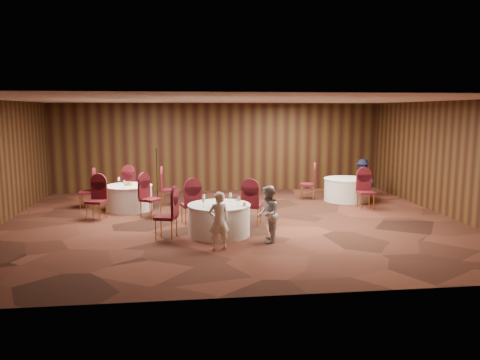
{
  "coord_description": "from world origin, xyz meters",
  "views": [
    {
      "loc": [
        -1.29,
        -11.99,
        2.92
      ],
      "look_at": [
        0.2,
        0.2,
        1.1
      ],
      "focal_mm": 35.0,
      "sensor_mm": 36.0,
      "label": 1
    }
  ],
  "objects": [
    {
      "name": "tabletop_left",
      "position": [
        -2.9,
        1.93,
        0.82
      ],
      "size": [
        0.85,
        0.77,
        0.22
      ],
      "color": "silver",
      "rests_on": "table_left"
    },
    {
      "name": "tabletop_main",
      "position": [
        -0.33,
        -1.32,
        0.84
      ],
      "size": [
        1.06,
        1.11,
        0.22
      ],
      "color": "silver",
      "rests_on": "table_main"
    },
    {
      "name": "table_left",
      "position": [
        -2.91,
        1.92,
        0.38
      ],
      "size": [
        1.39,
        1.39,
        0.74
      ],
      "color": "white",
      "rests_on": "ground"
    },
    {
      "name": "chairs_main",
      "position": [
        -0.79,
        -0.51,
        0.5
      ],
      "size": [
        2.82,
        1.98,
        1.0
      ],
      "color": "#430D10",
      "rests_on": "ground"
    },
    {
      "name": "room_shell",
      "position": [
        0.0,
        0.0,
        1.96
      ],
      "size": [
        12.0,
        12.0,
        12.0
      ],
      "color": "silver",
      "rests_on": "ground"
    },
    {
      "name": "woman_b",
      "position": [
        0.56,
        -1.96,
        0.64
      ],
      "size": [
        0.63,
        0.72,
        1.28
      ],
      "primitive_type": "imported",
      "rotation": [
        0.0,
        0.0,
        4.46
      ],
      "color": "#B0B0B5",
      "rests_on": "ground"
    },
    {
      "name": "man_c",
      "position": [
        4.81,
        3.26,
        0.65
      ],
      "size": [
        0.93,
        0.93,
        1.29
      ],
      "primitive_type": "imported",
      "rotation": [
        0.0,
        0.0,
        5.51
      ],
      "color": "black",
      "rests_on": "ground"
    },
    {
      "name": "woman_a",
      "position": [
        -0.57,
        -2.37,
        0.62
      ],
      "size": [
        0.51,
        0.39,
        1.25
      ],
      "primitive_type": "imported",
      "rotation": [
        0.0,
        0.0,
        3.35
      ],
      "color": "white",
      "rests_on": "ground"
    },
    {
      "name": "table_right",
      "position": [
        4.0,
        2.55,
        0.38
      ],
      "size": [
        1.47,
        1.47,
        0.74
      ],
      "color": "white",
      "rests_on": "ground"
    },
    {
      "name": "chairs_left",
      "position": [
        -2.95,
        1.95,
        0.5
      ],
      "size": [
        2.98,
        3.03,
        1.0
      ],
      "color": "#430D10",
      "rests_on": "ground"
    },
    {
      "name": "ground",
      "position": [
        0.0,
        0.0,
        0.0
      ],
      "size": [
        12.0,
        12.0,
        0.0
      ],
      "primitive_type": "plane",
      "color": "black",
      "rests_on": "ground"
    },
    {
      "name": "chairs_right",
      "position": [
        3.48,
        2.15,
        0.5
      ],
      "size": [
        1.93,
        2.31,
        1.0
      ],
      "color": "#430D10",
      "rests_on": "ground"
    },
    {
      "name": "table_main",
      "position": [
        -0.47,
        -1.21,
        0.38
      ],
      "size": [
        1.48,
        1.48,
        0.74
      ],
      "color": "white",
      "rests_on": "ground"
    },
    {
      "name": "mic_stand",
      "position": [
        -2.18,
        3.73,
        0.49
      ],
      "size": [
        0.24,
        0.24,
        1.68
      ],
      "color": "black",
      "rests_on": "ground"
    },
    {
      "name": "tabletop_right",
      "position": [
        4.25,
        2.25,
        0.9
      ],
      "size": [
        0.08,
        0.08,
        0.22
      ],
      "color": "silver",
      "rests_on": "table_right"
    }
  ]
}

